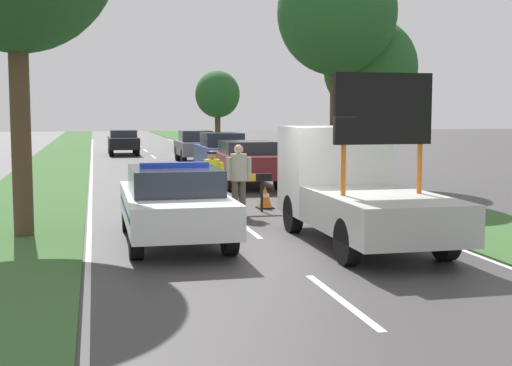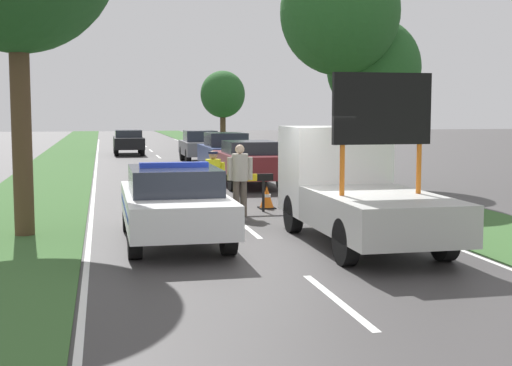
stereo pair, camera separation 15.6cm
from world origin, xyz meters
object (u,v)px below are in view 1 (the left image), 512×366
at_px(queued_car_wagon_maroon, 246,162).
at_px(roadside_tree_mid_right, 218,95).
at_px(police_car, 174,202).
at_px(queued_car_sedan_black, 123,141).
at_px(police_officer, 212,178).
at_px(roadside_tree_near_left, 370,69).
at_px(traffic_cone_centre_front, 320,194).
at_px(queued_car_suv_grey, 195,146).
at_px(roadside_tree_near_right, 337,13).
at_px(work_truck, 353,187).
at_px(traffic_cone_near_police, 265,197).
at_px(pedestrian_civilian, 239,174).
at_px(queued_car_hatch_blue, 221,152).
at_px(road_barrier, 223,181).

distance_m(queued_car_wagon_maroon, roadside_tree_mid_right, 22.69).
bearing_deg(police_car, queued_car_sedan_black, 90.79).
relative_size(police_officer, roadside_tree_near_left, 0.28).
bearing_deg(traffic_cone_centre_front, queued_car_sedan_black, 99.85).
xyz_separation_m(traffic_cone_centre_front, queued_car_suv_grey, (-0.96, 17.58, 0.47)).
relative_size(queued_car_sedan_black, roadside_tree_near_right, 0.57).
relative_size(work_truck, queued_car_sedan_black, 1.19).
relative_size(police_car, traffic_cone_near_police, 8.15).
bearing_deg(work_truck, traffic_cone_centre_front, -97.02).
height_order(pedestrian_civilian, queued_car_hatch_blue, pedestrian_civilian).
xyz_separation_m(police_officer, roadside_tree_mid_right, (5.13, 29.07, 2.68)).
distance_m(queued_car_suv_grey, queued_car_sedan_black, 7.79).
distance_m(traffic_cone_centre_front, roadside_tree_mid_right, 28.13).
relative_size(traffic_cone_near_police, roadside_tree_near_right, 0.08).
xyz_separation_m(queued_car_hatch_blue, roadside_tree_near_right, (2.50, -7.32, 4.85)).
xyz_separation_m(queued_car_sedan_black, roadside_tree_mid_right, (6.25, 3.24, 2.86)).
bearing_deg(pedestrian_civilian, traffic_cone_near_police, 31.03).
height_order(road_barrier, queued_car_sedan_black, queued_car_sedan_black).
distance_m(queued_car_suv_grey, roadside_tree_near_left, 13.81).
bearing_deg(police_car, road_barrier, 67.62).
bearing_deg(roadside_tree_mid_right, pedestrian_civilian, -98.74).
bearing_deg(pedestrian_civilian, queued_car_wagon_maroon, 55.02).
relative_size(queued_car_suv_grey, roadside_tree_near_left, 0.71).
xyz_separation_m(pedestrian_civilian, traffic_cone_centre_front, (2.51, 1.28, -0.68)).
distance_m(police_car, roadside_tree_mid_right, 33.03).
relative_size(work_truck, road_barrier, 2.08).
relative_size(police_car, pedestrian_civilian, 2.77).
height_order(traffic_cone_near_police, queued_car_sedan_black, queued_car_sedan_black).
bearing_deg(traffic_cone_near_police, roadside_tree_mid_right, 82.83).
bearing_deg(road_barrier, police_officer, -121.51).
xyz_separation_m(police_car, traffic_cone_centre_front, (4.45, 4.41, -0.44)).
relative_size(police_officer, traffic_cone_near_police, 2.70).
bearing_deg(traffic_cone_centre_front, queued_car_wagon_maroon, 98.94).
distance_m(queued_car_hatch_blue, queued_car_sedan_black, 13.95).
height_order(work_truck, road_barrier, work_truck).
height_order(police_car, traffic_cone_centre_front, police_car).
xyz_separation_m(road_barrier, pedestrian_civilian, (0.27, -0.70, 0.24)).
relative_size(pedestrian_civilian, roadside_tree_near_left, 0.31).
distance_m(traffic_cone_near_police, roadside_tree_mid_right, 28.29).
xyz_separation_m(queued_car_hatch_blue, roadside_tree_near_left, (4.09, -6.27, 3.17)).
height_order(traffic_cone_centre_front, roadside_tree_near_right, roadside_tree_near_right).
height_order(police_car, queued_car_wagon_maroon, police_car).
height_order(road_barrier, roadside_tree_near_right, roadside_tree_near_right).
bearing_deg(work_truck, roadside_tree_near_right, -103.40).
bearing_deg(traffic_cone_near_police, queued_car_suv_grey, 88.10).
xyz_separation_m(traffic_cone_near_police, queued_car_hatch_blue, (0.79, 11.14, 0.57)).
height_order(road_barrier, traffic_cone_near_police, road_barrier).
bearing_deg(queued_car_suv_grey, roadside_tree_near_left, 108.68).
bearing_deg(queued_car_sedan_black, road_barrier, 93.39).
xyz_separation_m(work_truck, queued_car_suv_grey, (-0.02, 22.59, -0.26)).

